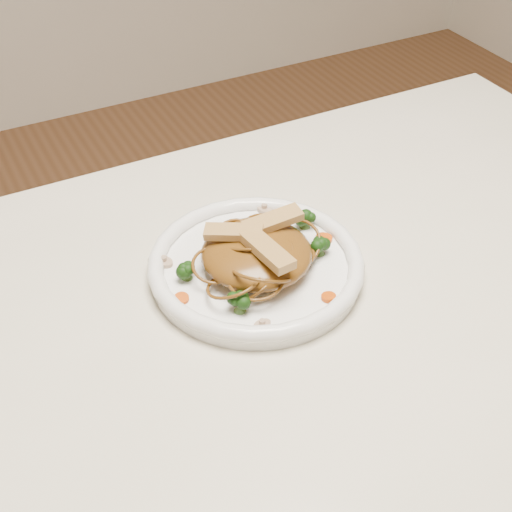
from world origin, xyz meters
name	(u,v)px	position (x,y,z in m)	size (l,w,h in m)	color
table	(298,374)	(0.00, 0.00, 0.65)	(1.20, 0.80, 0.75)	beige
plate	(256,270)	(-0.01, 0.09, 0.76)	(0.26, 0.26, 0.02)	white
noodle_mound	(257,253)	(-0.01, 0.08, 0.79)	(0.13, 0.13, 0.04)	brown
chicken_a	(273,221)	(0.02, 0.10, 0.81)	(0.07, 0.02, 0.01)	tan
chicken_b	(234,232)	(-0.03, 0.10, 0.81)	(0.07, 0.02, 0.01)	tan
chicken_c	(267,250)	(-0.02, 0.05, 0.82)	(0.08, 0.03, 0.01)	tan
broccoli_0	(305,219)	(0.08, 0.13, 0.78)	(0.02, 0.02, 0.03)	#183A0C
broccoli_1	(186,268)	(-0.09, 0.10, 0.78)	(0.03, 0.03, 0.03)	#183A0C
broccoli_2	(240,301)	(-0.06, 0.03, 0.78)	(0.03, 0.03, 0.03)	#183A0C
broccoli_3	(320,244)	(0.07, 0.07, 0.78)	(0.03, 0.03, 0.03)	#183A0C
carrot_0	(281,218)	(0.06, 0.15, 0.77)	(0.02, 0.02, 0.01)	#BD4C06
carrot_1	(182,299)	(-0.12, 0.07, 0.77)	(0.02, 0.02, 0.01)	#BD4C06
carrot_2	(324,238)	(0.09, 0.09, 0.77)	(0.02, 0.02, 0.01)	#BD4C06
carrot_3	(213,235)	(-0.03, 0.16, 0.77)	(0.02, 0.02, 0.01)	#BD4C06
carrot_4	(329,297)	(0.03, 0.00, 0.77)	(0.02, 0.02, 0.01)	#BD4C06
mushroom_0	(262,325)	(-0.05, -0.01, 0.77)	(0.02, 0.02, 0.01)	#CAB298
mushroom_1	(292,214)	(0.08, 0.15, 0.77)	(0.02, 0.02, 0.01)	#CAB298
mushroom_2	(164,262)	(-0.11, 0.14, 0.77)	(0.02, 0.02, 0.01)	#CAB298
mushroom_3	(264,209)	(0.05, 0.18, 0.77)	(0.02, 0.02, 0.01)	#CAB298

